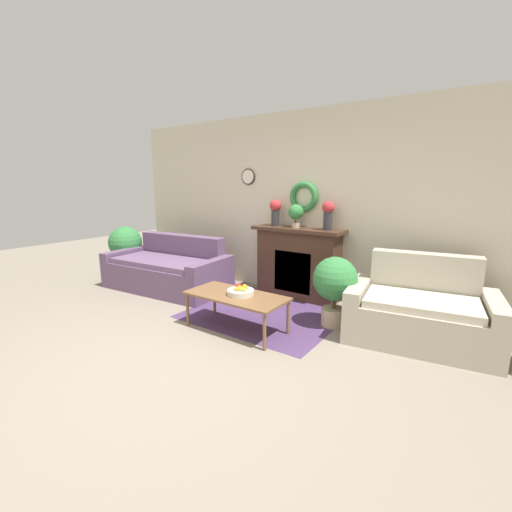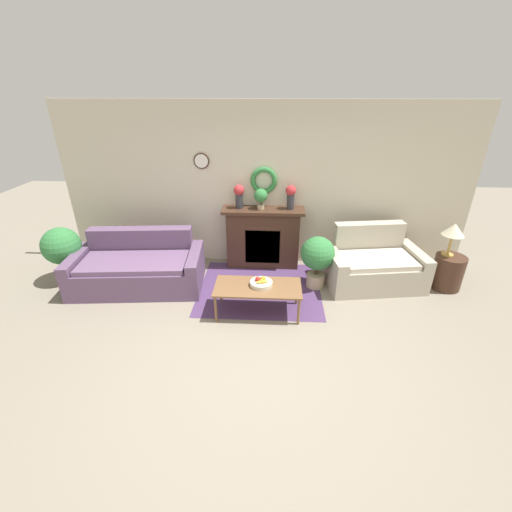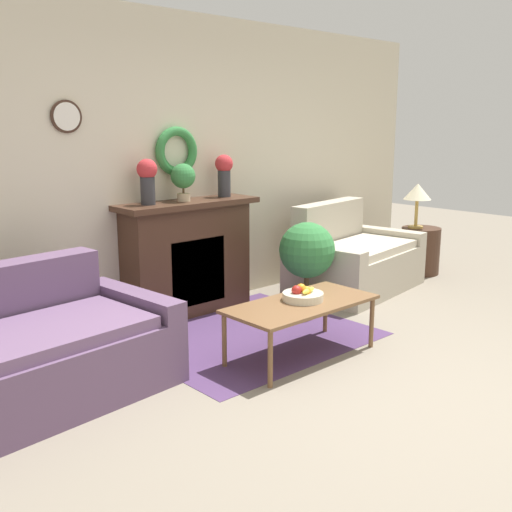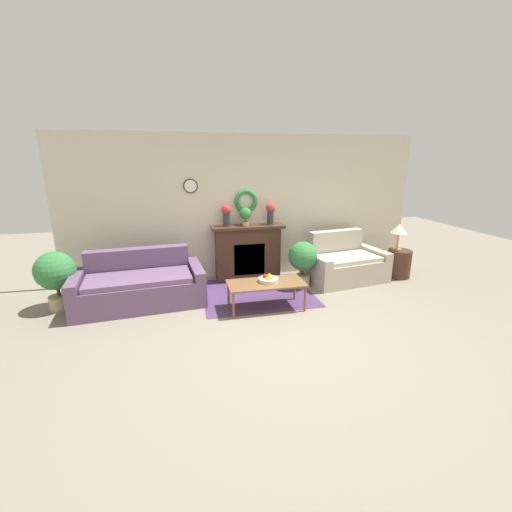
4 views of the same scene
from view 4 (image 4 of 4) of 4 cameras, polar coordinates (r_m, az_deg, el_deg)
The scene contains 15 objects.
ground_plane at distance 4.61m, azimuth 5.24°, elevation -13.53°, with size 16.00×16.00×0.00m, color gray.
floor_rug at distance 6.00m, azimuth 0.09°, elevation -6.16°, with size 1.88×1.66×0.01m.
wall_back at distance 6.61m, azimuth -1.65°, elevation 8.07°, with size 6.80×0.15×2.70m.
fireplace at distance 6.57m, azimuth -1.39°, elevation 0.71°, with size 1.36×0.41×1.05m.
couch_left at distance 5.81m, azimuth -18.79°, elevation -4.68°, with size 2.06×1.16×0.83m.
loveseat_right at distance 6.76m, azimuth 14.41°, elevation -1.31°, with size 1.58×1.11×0.91m.
coffee_table at distance 5.27m, azimuth 1.69°, elevation -4.82°, with size 1.18×0.56×0.43m.
fruit_bowl at distance 5.29m, azimuth 2.07°, elevation -3.89°, with size 0.31×0.31×0.12m.
side_table_by_loveseat at distance 7.28m, azimuth 22.71°, elevation -1.17°, with size 0.45×0.45×0.54m.
table_lamp at distance 7.12m, azimuth 22.72°, elevation 4.09°, with size 0.31×0.31×0.51m.
vase_on_mantel_left at distance 6.35m, azimuth -4.97°, elevation 7.01°, with size 0.17×0.17×0.39m.
vase_on_mantel_right at distance 6.52m, azimuth 2.42°, elevation 7.33°, with size 0.17×0.17×0.40m.
potted_plant_on_mantel at distance 6.40m, azimuth -1.76°, elevation 6.96°, with size 0.22×0.22×0.33m.
potted_plant_floor_by_couch at distance 6.03m, azimuth -30.44°, elevation -2.57°, with size 0.59×0.59×0.92m.
potted_plant_floor_by_loveseat at distance 6.18m, azimuth 7.79°, elevation -0.47°, with size 0.52×0.52×0.84m.
Camera 4 is at (-1.30, -3.79, 2.27)m, focal length 24.00 mm.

